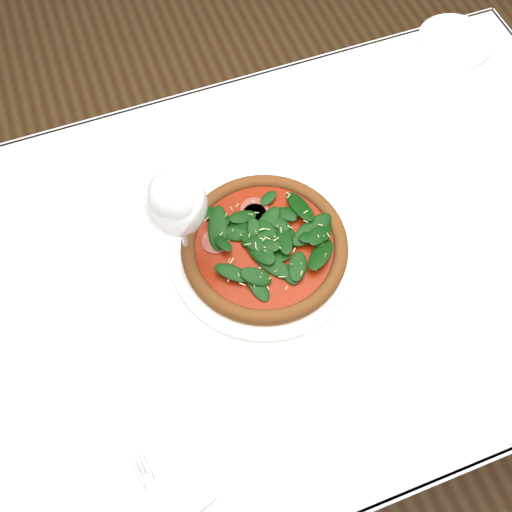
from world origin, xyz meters
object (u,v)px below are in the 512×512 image
object	(u,v)px
pizza	(265,244)
wine_glass	(177,205)
plate	(264,250)
napkin	(164,511)

from	to	relation	value
pizza	wine_glass	distance (m)	0.18
plate	wine_glass	xyz separation A→B (m)	(-0.12, 0.04, 0.15)
plate	pizza	xyz separation A→B (m)	(0.00, -0.00, 0.02)
pizza	wine_glass	size ratio (longest dim) A/B	1.49
plate	wine_glass	distance (m)	0.20
wine_glass	napkin	bearing A→B (deg)	-111.95
plate	wine_glass	size ratio (longest dim) A/B	1.45
wine_glass	pizza	bearing A→B (deg)	-18.00
plate	pizza	size ratio (longest dim) A/B	0.97
pizza	napkin	xyz separation A→B (m)	(-0.27, -0.33, -0.02)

